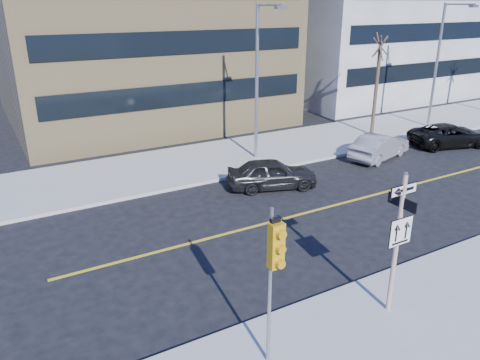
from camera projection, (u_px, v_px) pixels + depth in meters
ground at (329, 272)px, 15.14m from camera, size 120.00×120.00×0.00m
far_sidewalk at (416, 124)px, 33.22m from camera, size 66.00×6.00×0.15m
road_centerline at (460, 172)px, 23.97m from camera, size 40.00×0.14×0.01m
sign_pole at (398, 236)px, 12.24m from camera, size 0.92×0.92×4.06m
traffic_signal at (275, 258)px, 10.04m from camera, size 0.32×0.45×4.00m
parked_car_a at (272, 174)px, 21.72m from camera, size 2.95×4.48×1.42m
parked_car_b at (379, 146)px, 25.87m from camera, size 2.56×4.49×1.40m
parked_car_c at (450, 135)px, 28.14m from camera, size 3.55×5.30×1.35m
streetlight_a at (259, 73)px, 24.02m from camera, size 0.55×2.25×8.00m
streetlight_b at (441, 58)px, 30.54m from camera, size 0.55×2.25×8.00m
street_tree_west at (380, 49)px, 28.38m from camera, size 1.80×1.80×6.35m
building_grey_mid at (367, 10)px, 43.08m from camera, size 20.00×16.00×15.00m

